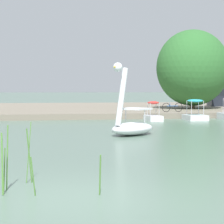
% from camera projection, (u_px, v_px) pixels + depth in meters
% --- Properties ---
extents(ground_plane, '(494.77, 494.77, 0.00)m').
position_uv_depth(ground_plane, '(76.00, 198.00, 8.97)').
color(ground_plane, '#567060').
extents(shore_bank_far, '(120.46, 24.72, 0.42)m').
position_uv_depth(shore_bank_far, '(46.00, 109.00, 42.97)').
color(shore_bank_far, slate).
rests_on(shore_bank_far, ground_plane).
extents(swan_boat, '(2.88, 2.76, 3.39)m').
position_uv_depth(swan_boat, '(131.00, 124.00, 20.92)').
color(swan_boat, white).
rests_on(swan_boat, ground_plane).
extents(pedal_boat_red, '(1.00, 1.85, 1.34)m').
position_uv_depth(pedal_boat_red, '(153.00, 115.00, 30.36)').
color(pedal_boat_red, white).
rests_on(pedal_boat_red, ground_plane).
extents(pedal_boat_cyan, '(1.37, 2.10, 1.46)m').
position_uv_depth(pedal_boat_cyan, '(195.00, 114.00, 31.01)').
color(pedal_boat_cyan, white).
rests_on(pedal_boat_cyan, ground_plane).
extents(tree_willow_near_path, '(9.43, 9.47, 7.00)m').
position_uv_depth(tree_willow_near_path, '(193.00, 68.00, 39.35)').
color(tree_willow_near_path, brown).
rests_on(tree_willow_near_path, shore_bank_far).
extents(bicycle_parked, '(1.73, 0.35, 0.71)m').
position_uv_depth(bicycle_parked, '(172.00, 107.00, 33.86)').
color(bicycle_parked, black).
rests_on(bicycle_parked, shore_bank_far).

